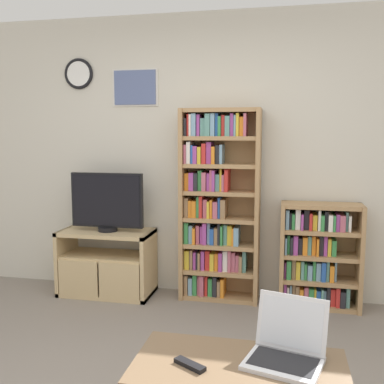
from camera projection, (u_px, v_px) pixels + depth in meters
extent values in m
cube|color=beige|center=(207.00, 156.00, 4.19)|extent=(6.79, 0.06, 2.60)
torus|color=black|center=(79.00, 74.00, 4.30)|extent=(0.29, 0.03, 0.29)
cylinder|color=white|center=(79.00, 74.00, 4.30)|extent=(0.24, 0.02, 0.24)
cube|color=silver|center=(135.00, 88.00, 4.21)|extent=(0.44, 0.01, 0.35)
cube|color=slate|center=(135.00, 88.00, 4.21)|extent=(0.40, 0.02, 0.32)
cube|color=tan|center=(67.00, 260.00, 4.33)|extent=(0.04, 0.44, 0.61)
cube|color=tan|center=(149.00, 265.00, 4.16)|extent=(0.04, 0.44, 0.61)
cube|color=tan|center=(106.00, 232.00, 4.21)|extent=(0.87, 0.44, 0.04)
cube|color=tan|center=(108.00, 291.00, 4.28)|extent=(0.87, 0.44, 0.04)
cube|color=tan|center=(107.00, 256.00, 4.23)|extent=(0.79, 0.40, 0.04)
cube|color=tan|center=(78.00, 278.00, 4.10)|extent=(0.38, 0.02, 0.33)
cube|color=tan|center=(119.00, 281.00, 4.01)|extent=(0.38, 0.02, 0.33)
cylinder|color=black|center=(108.00, 229.00, 4.18)|extent=(0.18, 0.18, 0.04)
cube|color=black|center=(107.00, 200.00, 4.14)|extent=(0.68, 0.05, 0.50)
cube|color=black|center=(106.00, 201.00, 4.11)|extent=(0.65, 0.01, 0.47)
cube|color=tan|center=(183.00, 205.00, 4.10)|extent=(0.04, 0.27, 1.73)
cube|color=tan|center=(258.00, 207.00, 3.96)|extent=(0.04, 0.27, 1.73)
cube|color=tan|center=(222.00, 204.00, 4.16)|extent=(0.71, 0.02, 1.73)
cube|color=tan|center=(219.00, 296.00, 4.14)|extent=(0.64, 0.23, 0.04)
cube|color=tan|center=(219.00, 271.00, 4.11)|extent=(0.64, 0.23, 0.04)
cube|color=tan|center=(220.00, 245.00, 4.08)|extent=(0.64, 0.23, 0.04)
cube|color=tan|center=(220.00, 219.00, 4.05)|extent=(0.64, 0.23, 0.04)
cube|color=tan|center=(220.00, 193.00, 4.02)|extent=(0.64, 0.23, 0.04)
cube|color=tan|center=(220.00, 166.00, 3.99)|extent=(0.64, 0.23, 0.04)
cube|color=tan|center=(220.00, 138.00, 3.96)|extent=(0.64, 0.23, 0.04)
cube|color=tan|center=(221.00, 110.00, 3.92)|extent=(0.64, 0.23, 0.04)
cube|color=#93704C|center=(188.00, 282.00, 4.20)|extent=(0.03, 0.21, 0.19)
cube|color=#759EB7|center=(192.00, 284.00, 4.19)|extent=(0.04, 0.20, 0.16)
cube|color=#388947|center=(196.00, 283.00, 4.18)|extent=(0.04, 0.18, 0.19)
cube|color=#B75B70|center=(200.00, 283.00, 4.18)|extent=(0.03, 0.17, 0.18)
cube|color=#B75B70|center=(204.00, 283.00, 4.16)|extent=(0.04, 0.21, 0.19)
cube|color=red|center=(207.00, 284.00, 4.17)|extent=(0.03, 0.18, 0.18)
cube|color=#388947|center=(211.00, 285.00, 4.16)|extent=(0.04, 0.18, 0.17)
cube|color=#232328|center=(216.00, 284.00, 4.15)|extent=(0.04, 0.19, 0.18)
cube|color=#93704C|center=(220.00, 286.00, 4.14)|extent=(0.03, 0.20, 0.15)
cube|color=orange|center=(223.00, 286.00, 4.13)|extent=(0.03, 0.20, 0.17)
cube|color=gold|center=(189.00, 258.00, 4.17)|extent=(0.04, 0.19, 0.17)
cube|color=#93704C|center=(193.00, 258.00, 4.16)|extent=(0.03, 0.19, 0.18)
cube|color=#9E4293|center=(196.00, 259.00, 4.16)|extent=(0.03, 0.18, 0.16)
cube|color=#232328|center=(199.00, 259.00, 4.16)|extent=(0.02, 0.17, 0.16)
cube|color=#93704C|center=(201.00, 259.00, 4.14)|extent=(0.02, 0.21, 0.16)
cube|color=#9E4293|center=(204.00, 259.00, 4.14)|extent=(0.03, 0.19, 0.18)
cube|color=red|center=(209.00, 259.00, 4.14)|extent=(0.04, 0.17, 0.18)
cube|color=gold|center=(213.00, 260.00, 4.12)|extent=(0.04, 0.18, 0.16)
cube|color=orange|center=(217.00, 260.00, 4.12)|extent=(0.03, 0.17, 0.16)
cube|color=#9E4293|center=(221.00, 260.00, 4.10)|extent=(0.03, 0.20, 0.17)
cube|color=white|center=(226.00, 259.00, 4.10)|extent=(0.04, 0.18, 0.19)
cube|color=#B75B70|center=(230.00, 259.00, 4.09)|extent=(0.03, 0.19, 0.19)
cube|color=#B75B70|center=(234.00, 260.00, 4.09)|extent=(0.03, 0.17, 0.18)
cube|color=#B75B70|center=(238.00, 262.00, 4.08)|extent=(0.03, 0.17, 0.15)
cube|color=#93704C|center=(241.00, 262.00, 4.07)|extent=(0.03, 0.20, 0.15)
cube|color=#5B9389|center=(245.00, 260.00, 4.07)|extent=(0.03, 0.16, 0.19)
cube|color=#388947|center=(188.00, 231.00, 4.13)|extent=(0.04, 0.20, 0.19)
cube|color=#759EB7|center=(192.00, 233.00, 4.13)|extent=(0.03, 0.18, 0.16)
cube|color=orange|center=(196.00, 234.00, 4.12)|extent=(0.02, 0.21, 0.15)
cube|color=#B75B70|center=(199.00, 233.00, 4.12)|extent=(0.03, 0.18, 0.17)
cube|color=#9E4293|center=(203.00, 234.00, 4.12)|extent=(0.03, 0.17, 0.16)
cube|color=#9E4293|center=(206.00, 232.00, 4.10)|extent=(0.04, 0.20, 0.20)
cube|color=#759EB7|center=(210.00, 232.00, 4.10)|extent=(0.02, 0.17, 0.19)
cube|color=#2856A8|center=(213.00, 235.00, 4.09)|extent=(0.04, 0.19, 0.14)
cube|color=#93704C|center=(217.00, 235.00, 4.09)|extent=(0.03, 0.18, 0.15)
cube|color=#232328|center=(220.00, 233.00, 4.08)|extent=(0.02, 0.19, 0.19)
cube|color=#388947|center=(223.00, 234.00, 4.07)|extent=(0.02, 0.21, 0.18)
cube|color=#5B9389|center=(226.00, 234.00, 4.07)|extent=(0.03, 0.17, 0.18)
cube|color=gold|center=(230.00, 234.00, 4.06)|extent=(0.04, 0.16, 0.17)
cube|color=orange|center=(234.00, 235.00, 4.05)|extent=(0.02, 0.20, 0.16)
cube|color=#759EB7|center=(237.00, 235.00, 4.04)|extent=(0.04, 0.20, 0.16)
cube|color=#93704C|center=(188.00, 206.00, 4.11)|extent=(0.03, 0.19, 0.17)
cube|color=orange|center=(192.00, 208.00, 4.10)|extent=(0.03, 0.19, 0.15)
cube|color=orange|center=(195.00, 208.00, 4.10)|extent=(0.04, 0.19, 0.15)
cube|color=#388947|center=(199.00, 206.00, 4.09)|extent=(0.02, 0.19, 0.19)
cube|color=red|center=(202.00, 206.00, 4.07)|extent=(0.03, 0.21, 0.20)
cube|color=#B75B70|center=(206.00, 207.00, 4.07)|extent=(0.04, 0.18, 0.17)
cube|color=gold|center=(210.00, 209.00, 4.06)|extent=(0.02, 0.21, 0.15)
cube|color=orange|center=(212.00, 208.00, 4.06)|extent=(0.02, 0.19, 0.16)
cube|color=#B75B70|center=(216.00, 209.00, 4.05)|extent=(0.04, 0.20, 0.15)
cube|color=#2856A8|center=(220.00, 207.00, 4.05)|extent=(0.02, 0.18, 0.19)
cube|color=#93704C|center=(224.00, 208.00, 4.04)|extent=(0.04, 0.20, 0.17)
cube|color=orange|center=(188.00, 181.00, 4.08)|extent=(0.04, 0.17, 0.15)
cube|color=#9E4293|center=(193.00, 181.00, 4.07)|extent=(0.04, 0.20, 0.16)
cube|color=#232328|center=(197.00, 181.00, 4.06)|extent=(0.03, 0.19, 0.16)
cube|color=#388947|center=(201.00, 180.00, 4.06)|extent=(0.04, 0.17, 0.18)
cube|color=#B75B70|center=(205.00, 181.00, 4.04)|extent=(0.04, 0.20, 0.17)
cube|color=#9E4293|center=(210.00, 181.00, 4.04)|extent=(0.02, 0.18, 0.16)
cube|color=#B75B70|center=(212.00, 180.00, 4.03)|extent=(0.02, 0.19, 0.19)
cube|color=#9E4293|center=(215.00, 180.00, 4.02)|extent=(0.02, 0.21, 0.19)
cube|color=#5B9389|center=(218.00, 182.00, 4.03)|extent=(0.04, 0.17, 0.15)
cube|color=gold|center=(222.00, 180.00, 4.02)|extent=(0.02, 0.17, 0.20)
cube|color=#B75B70|center=(224.00, 182.00, 4.01)|extent=(0.02, 0.19, 0.15)
cube|color=red|center=(227.00, 180.00, 4.00)|extent=(0.03, 0.20, 0.20)
cube|color=#B75B70|center=(187.00, 154.00, 4.04)|extent=(0.02, 0.21, 0.17)
cube|color=white|center=(190.00, 152.00, 4.03)|extent=(0.03, 0.21, 0.19)
cube|color=#2856A8|center=(194.00, 154.00, 4.03)|extent=(0.02, 0.21, 0.16)
cube|color=#9E4293|center=(197.00, 155.00, 4.02)|extent=(0.04, 0.21, 0.16)
cube|color=gold|center=(201.00, 155.00, 4.02)|extent=(0.03, 0.22, 0.15)
cube|color=red|center=(205.00, 153.00, 4.01)|extent=(0.04, 0.21, 0.18)
cube|color=#9E4293|center=(210.00, 153.00, 4.00)|extent=(0.04, 0.18, 0.19)
cube|color=orange|center=(215.00, 155.00, 3.99)|extent=(0.03, 0.21, 0.15)
cube|color=#232328|center=(219.00, 154.00, 3.99)|extent=(0.04, 0.18, 0.16)
cube|color=#759EB7|center=(222.00, 154.00, 3.98)|extent=(0.02, 0.19, 0.17)
cube|color=#232328|center=(187.00, 127.00, 4.01)|extent=(0.02, 0.20, 0.16)
cube|color=red|center=(190.00, 125.00, 4.01)|extent=(0.02, 0.19, 0.19)
cube|color=white|center=(192.00, 125.00, 4.00)|extent=(0.02, 0.21, 0.19)
cube|color=#759EB7|center=(196.00, 125.00, 3.99)|extent=(0.04, 0.21, 0.20)
cube|color=#9E4293|center=(200.00, 126.00, 3.99)|extent=(0.03, 0.19, 0.19)
cube|color=#5B9389|center=(204.00, 127.00, 3.99)|extent=(0.04, 0.18, 0.16)
cube|color=#5B9389|center=(209.00, 125.00, 3.97)|extent=(0.04, 0.21, 0.19)
cube|color=#759EB7|center=(214.00, 125.00, 3.96)|extent=(0.04, 0.20, 0.20)
cube|color=#2856A8|center=(218.00, 125.00, 3.96)|extent=(0.03, 0.18, 0.20)
cube|color=#388947|center=(221.00, 126.00, 3.95)|extent=(0.03, 0.20, 0.17)
cube|color=red|center=(224.00, 126.00, 3.95)|extent=(0.03, 0.18, 0.18)
cube|color=#5B9389|center=(229.00, 126.00, 3.93)|extent=(0.04, 0.21, 0.17)
cube|color=#9E4293|center=(233.00, 125.00, 3.93)|extent=(0.03, 0.19, 0.19)
cube|color=#759EB7|center=(236.00, 126.00, 3.93)|extent=(0.02, 0.19, 0.18)
cube|color=gold|center=(238.00, 125.00, 3.92)|extent=(0.02, 0.20, 0.20)
cube|color=orange|center=(242.00, 127.00, 3.92)|extent=(0.04, 0.18, 0.17)
cube|color=#B75B70|center=(246.00, 125.00, 3.90)|extent=(0.02, 0.21, 0.19)
cube|color=tan|center=(282.00, 254.00, 3.96)|extent=(0.04, 0.29, 0.92)
cube|color=tan|center=(360.00, 258.00, 3.83)|extent=(0.04, 0.29, 0.92)
cube|color=tan|center=(319.00, 252.00, 4.03)|extent=(0.69, 0.02, 0.92)
cube|color=tan|center=(318.00, 304.00, 3.95)|extent=(0.61, 0.26, 0.04)
cube|color=tan|center=(319.00, 280.00, 3.92)|extent=(0.61, 0.26, 0.04)
cube|color=tan|center=(320.00, 256.00, 3.89)|extent=(0.61, 0.26, 0.04)
cube|color=tan|center=(321.00, 231.00, 3.87)|extent=(0.61, 0.26, 0.04)
cube|color=tan|center=(322.00, 206.00, 3.84)|extent=(0.61, 0.26, 0.04)
cube|color=#9E4293|center=(285.00, 290.00, 4.01)|extent=(0.02, 0.21, 0.17)
cube|color=white|center=(288.00, 292.00, 4.01)|extent=(0.02, 0.20, 0.14)
cube|color=#759EB7|center=(291.00, 291.00, 4.00)|extent=(0.02, 0.20, 0.16)
cube|color=#93704C|center=(294.00, 291.00, 4.00)|extent=(0.03, 0.19, 0.16)
cube|color=#93704C|center=(297.00, 292.00, 3.99)|extent=(0.03, 0.20, 0.16)
cube|color=orange|center=(301.00, 293.00, 3.98)|extent=(0.03, 0.20, 0.13)
cube|color=#B75B70|center=(306.00, 293.00, 3.97)|extent=(0.04, 0.20, 0.15)
cube|color=#388947|center=(311.00, 294.00, 3.97)|extent=(0.04, 0.20, 0.14)
cube|color=gold|center=(315.00, 294.00, 3.96)|extent=(0.02, 0.20, 0.14)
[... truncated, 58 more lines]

